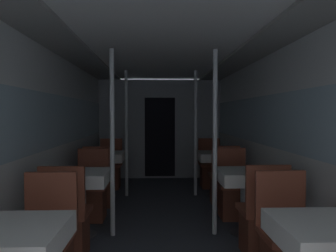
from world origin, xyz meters
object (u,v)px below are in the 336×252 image
(chair_right_far_1, at_px, (233,196))
(chair_right_near_2, at_px, (223,186))
(dining_table_left_0, at_px, (10,247))
(chair_left_near_2, at_px, (99,187))
(chair_left_far_1, at_px, (91,197))
(dining_table_right_0, at_px, (328,242))
(dining_table_right_2, at_px, (216,159))
(support_pole_right_2, at_px, (196,133))
(chair_left_near_1, at_px, (67,229))
(support_pole_right_1, at_px, (215,143))
(dining_table_left_1, at_px, (81,182))
(dining_table_right_1, at_px, (245,181))
(dining_table_left_2, at_px, (105,160))
(support_pole_left_1, at_px, (112,143))
(chair_right_far_2, at_px, (210,172))
(chair_left_far_2, at_px, (110,173))
(support_pole_left_2, at_px, (126,133))
(chair_right_near_1, at_px, (262,226))

(chair_right_far_1, distance_m, chair_right_near_2, 0.61)
(dining_table_left_0, xyz_separation_m, chair_left_near_2, (0.00, 2.98, -0.32))
(chair_left_far_1, distance_m, dining_table_right_0, 3.02)
(dining_table_right_2, bearing_deg, chair_right_near_2, -90.00)
(support_pole_right_2, bearing_deg, dining_table_right_0, -84.36)
(dining_table_left_0, xyz_separation_m, chair_left_near_1, (0.00, 1.20, -0.32))
(dining_table_right_2, height_order, chair_right_near_2, chair_right_near_2)
(support_pole_right_1, bearing_deg, dining_table_left_1, -180.00)
(dining_table_right_1, relative_size, chair_right_far_1, 0.80)
(dining_table_left_0, distance_m, chair_right_near_2, 3.52)
(dining_table_left_2, relative_size, dining_table_right_0, 1.00)
(chair_right_far_1, height_order, dining_table_right_2, chair_right_far_1)
(chair_right_near_2, height_order, support_pole_right_2, support_pole_right_2)
(support_pole_left_1, xyz_separation_m, dining_table_right_1, (1.50, -0.00, -0.44))
(chair_left_far_1, bearing_deg, dining_table_left_2, -90.00)
(support_pole_right_1, distance_m, chair_right_far_2, 2.51)
(dining_table_right_0, distance_m, support_pole_right_1, 1.87)
(support_pole_left_1, xyz_separation_m, chair_left_far_2, (-0.35, 2.36, -0.76))
(dining_table_left_1, height_order, chair_right_near_2, chair_right_near_2)
(dining_table_right_2, bearing_deg, dining_table_left_1, -136.19)
(chair_left_near_1, bearing_deg, dining_table_right_0, -32.83)
(chair_left_far_2, bearing_deg, chair_right_far_1, 136.19)
(chair_left_near_1, distance_m, dining_table_right_0, 2.23)
(chair_left_far_2, relative_size, dining_table_right_2, 1.24)
(support_pole_left_1, xyz_separation_m, dining_table_left_2, (-0.35, 1.78, -0.44))
(dining_table_left_2, distance_m, support_pole_left_2, 0.56)
(dining_table_right_1, distance_m, chair_right_near_2, 1.24)
(dining_table_left_2, height_order, dining_table_right_2, same)
(support_pole_left_1, height_order, chair_right_near_1, support_pole_left_1)
(support_pole_left_1, relative_size, dining_table_right_2, 2.88)
(chair_left_near_1, xyz_separation_m, chair_left_near_2, (0.00, 1.78, 0.00))
(dining_table_left_2, xyz_separation_m, chair_right_far_2, (1.85, 0.58, -0.32))
(chair_right_near_1, bearing_deg, dining_table_right_0, -90.00)
(dining_table_left_0, bearing_deg, chair_right_far_1, 51.86)
(chair_right_far_2, bearing_deg, chair_right_near_2, 90.00)
(chair_left_far_1, height_order, chair_right_far_2, same)
(chair_left_far_2, height_order, dining_table_right_2, chair_left_far_2)
(support_pole_right_1, distance_m, support_pole_right_2, 1.78)
(dining_table_left_2, xyz_separation_m, dining_table_right_2, (1.85, 0.00, 0.00))
(chair_right_far_1, distance_m, chair_right_far_2, 1.78)
(dining_table_left_1, distance_m, support_pole_left_1, 0.56)
(dining_table_right_1, height_order, chair_right_far_1, chair_right_far_1)
(dining_table_left_1, distance_m, chair_left_far_1, 0.66)
(support_pole_left_1, relative_size, chair_right_near_2, 2.31)
(dining_table_right_2, relative_size, support_pole_right_2, 0.35)
(chair_left_near_1, distance_m, dining_table_right_2, 3.02)
(dining_table_left_0, height_order, support_pole_right_1, support_pole_right_1)
(dining_table_right_0, height_order, support_pole_right_1, support_pole_right_1)
(dining_table_left_0, bearing_deg, dining_table_left_2, 90.00)
(dining_table_right_2, bearing_deg, chair_left_near_1, -128.14)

